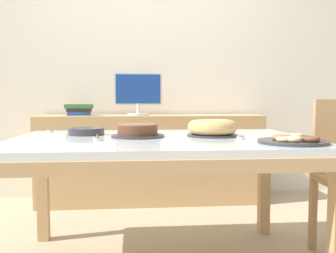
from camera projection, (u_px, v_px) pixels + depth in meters
wall_back at (149, 62)px, 3.65m from camera, size 8.00×0.10×2.60m
dining_table at (161, 152)px, 2.05m from camera, size 1.63×1.08×0.73m
sideboard at (151, 158)px, 3.42m from camera, size 2.01×0.44×0.79m
computer_monitor at (138, 94)px, 3.36m from camera, size 0.42×0.20×0.38m
book_stack at (79, 110)px, 3.33m from camera, size 0.24×0.19×0.10m
cake_chocolate_round at (138, 131)px, 2.08m from camera, size 0.30×0.30×0.07m
cake_golden_bundt at (212, 128)px, 2.12m from camera, size 0.28×0.28×0.09m
pastry_platter at (293, 140)px, 1.79m from camera, size 0.34×0.34×0.04m
plate_stack at (86, 131)px, 2.21m from camera, size 0.21×0.21×0.04m
tealight_left_edge at (241, 138)px, 1.95m from camera, size 0.04×0.04×0.04m
tealight_centre at (97, 138)px, 1.91m from camera, size 0.04×0.04×0.04m
tealight_near_cakes at (50, 131)px, 2.35m from camera, size 0.04×0.04×0.04m
tealight_right_edge at (230, 130)px, 2.40m from camera, size 0.04×0.04×0.04m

